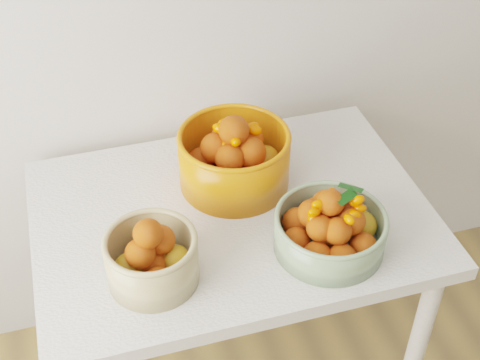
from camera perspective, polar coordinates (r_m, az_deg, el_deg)
The scene contains 4 objects.
table at distance 1.77m, azimuth -0.69°, elevation -4.93°, with size 1.00×0.70×0.75m.
bowl_cream at distance 1.51m, azimuth -7.57°, elevation -6.55°, with size 0.25×0.25×0.18m.
bowl_green at distance 1.59m, azimuth 7.69°, elevation -4.13°, with size 0.35×0.35×0.17m.
bowl_orange at distance 1.74m, azimuth -0.50°, elevation 1.94°, with size 0.32×0.32×0.21m.
Camera 1 is at (-0.70, 0.40, 1.91)m, focal length 50.00 mm.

